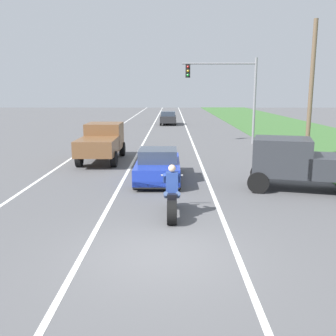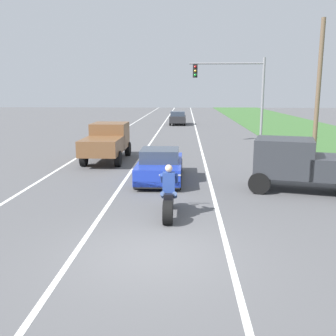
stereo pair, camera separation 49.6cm
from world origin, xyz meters
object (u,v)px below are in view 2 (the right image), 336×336
object	(u,v)px
pickup_truck_right_shoulder_dark_grey	(310,163)
traffic_light_mast_near	(239,87)
motorcycle_with_rider	(169,198)
sports_car_blue	(160,166)
distant_car_far_ahead	(178,118)
pickup_truck_left_lane_brown	(107,140)

from	to	relation	value
pickup_truck_right_shoulder_dark_grey	traffic_light_mast_near	bearing A→B (deg)	94.01
pickup_truck_right_shoulder_dark_grey	motorcycle_with_rider	bearing A→B (deg)	-147.58
sports_car_blue	pickup_truck_right_shoulder_dark_grey	distance (m)	5.95
pickup_truck_right_shoulder_dark_grey	traffic_light_mast_near	size ratio (longest dim) A/B	0.86
distant_car_far_ahead	traffic_light_mast_near	bearing A→B (deg)	-73.83
sports_car_blue	pickup_truck_left_lane_brown	distance (m)	5.55
traffic_light_mast_near	distant_car_far_ahead	bearing A→B (deg)	106.17
distant_car_far_ahead	pickup_truck_right_shoulder_dark_grey	bearing A→B (deg)	-79.22
distant_car_far_ahead	motorcycle_with_rider	bearing A→B (deg)	-89.26
motorcycle_with_rider	traffic_light_mast_near	bearing A→B (deg)	75.67
sports_car_blue	distant_car_far_ahead	world-z (taller)	distant_car_far_ahead
pickup_truck_right_shoulder_dark_grey	sports_car_blue	bearing A→B (deg)	164.03
pickup_truck_left_lane_brown	traffic_light_mast_near	distance (m)	11.01
sports_car_blue	distant_car_far_ahead	distance (m)	27.42
traffic_light_mast_near	pickup_truck_right_shoulder_dark_grey	bearing A→B (deg)	-85.99
sports_car_blue	distant_car_far_ahead	bearing A→B (deg)	89.65
motorcycle_with_rider	traffic_light_mast_near	world-z (taller)	traffic_light_mast_near
motorcycle_with_rider	traffic_light_mast_near	distance (m)	17.28
motorcycle_with_rider	sports_car_blue	distance (m)	4.92
sports_car_blue	pickup_truck_right_shoulder_dark_grey	size ratio (longest dim) A/B	0.84
motorcycle_with_rider	sports_car_blue	bearing A→B (deg)	96.83
sports_car_blue	pickup_truck_right_shoulder_dark_grey	bearing A→B (deg)	-15.97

